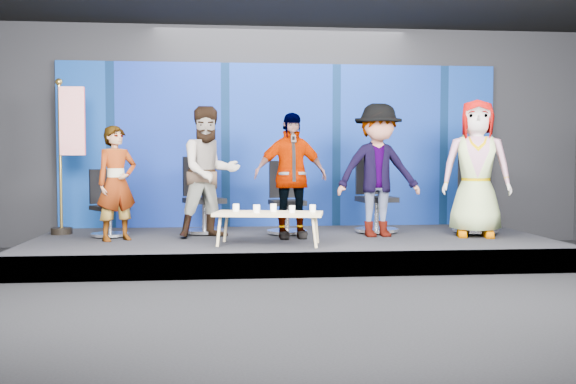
# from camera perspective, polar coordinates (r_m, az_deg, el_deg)

# --- Properties ---
(ground) EXTENTS (10.00, 10.00, 0.00)m
(ground) POSITION_cam_1_polar(r_m,az_deg,el_deg) (6.54, 2.45, -9.26)
(ground) COLOR black
(ground) RESTS_ON ground
(room_walls) EXTENTS (10.02, 8.02, 3.51)m
(room_walls) POSITION_cam_1_polar(r_m,az_deg,el_deg) (6.48, 2.50, 12.24)
(room_walls) COLOR black
(room_walls) RESTS_ON ground
(riser) EXTENTS (7.00, 3.00, 0.30)m
(riser) POSITION_cam_1_polar(r_m,az_deg,el_deg) (8.96, 0.21, -4.95)
(riser) COLOR black
(riser) RESTS_ON ground
(backdrop) EXTENTS (7.00, 0.08, 2.60)m
(backdrop) POSITION_cam_1_polar(r_m,az_deg,el_deg) (10.32, -0.61, 4.17)
(backdrop) COLOR navy
(backdrop) RESTS_ON riser
(chair_a) EXTENTS (0.74, 0.74, 0.94)m
(chair_a) POSITION_cam_1_polar(r_m,az_deg,el_deg) (9.28, -15.69, -1.94)
(chair_a) COLOR silver
(chair_a) RESTS_ON riser
(panelist_a) EXTENTS (0.66, 0.61, 1.52)m
(panelist_a) POSITION_cam_1_polar(r_m,az_deg,el_deg) (8.77, -14.99, 0.75)
(panelist_a) COLOR black
(panelist_a) RESTS_ON riser
(chair_b) EXTENTS (0.82, 0.82, 1.12)m
(chair_b) POSITION_cam_1_polar(r_m,az_deg,el_deg) (9.39, -7.57, -1.44)
(chair_b) COLOR silver
(chair_b) RESTS_ON riser
(panelist_b) EXTENTS (1.07, 0.96, 1.81)m
(panelist_b) POSITION_cam_1_polar(r_m,az_deg,el_deg) (8.87, -7.00, 1.77)
(panelist_b) COLOR black
(panelist_b) RESTS_ON riser
(chair_c) EXTENTS (0.66, 0.66, 1.06)m
(chair_c) POSITION_cam_1_polar(r_m,az_deg,el_deg) (9.26, -0.14, -1.60)
(chair_c) COLOR silver
(chair_c) RESTS_ON riser
(panelist_c) EXTENTS (1.04, 0.53, 1.71)m
(panelist_c) POSITION_cam_1_polar(r_m,az_deg,el_deg) (8.73, 0.22, 1.46)
(panelist_c) COLOR black
(panelist_c) RESTS_ON riser
(chair_d) EXTENTS (0.71, 0.71, 1.14)m
(chair_d) POSITION_cam_1_polar(r_m,az_deg,el_deg) (9.53, 7.76, -1.32)
(chair_d) COLOR silver
(chair_d) RESTS_ON riser
(panelist_d) EXTENTS (1.26, 0.81, 1.85)m
(panelist_d) POSITION_cam_1_polar(r_m,az_deg,el_deg) (9.00, 8.03, 1.92)
(panelist_d) COLOR black
(panelist_d) RESTS_ON riser
(chair_e) EXTENTS (0.82, 0.82, 1.18)m
(chair_e) POSITION_cam_1_polar(r_m,az_deg,el_deg) (9.81, 16.31, -1.23)
(chair_e) COLOR silver
(chair_e) RESTS_ON riser
(panelist_e) EXTENTS (1.07, 0.85, 1.91)m
(panelist_e) POSITION_cam_1_polar(r_m,az_deg,el_deg) (9.27, 16.39, 2.03)
(panelist_e) COLOR black
(panelist_e) RESTS_ON riser
(coffee_table) EXTENTS (1.43, 0.82, 0.42)m
(coffee_table) POSITION_cam_1_polar(r_m,az_deg,el_deg) (8.07, -1.74, -2.03)
(coffee_table) COLOR tan
(coffee_table) RESTS_ON riser
(mug_a) EXTENTS (0.08, 0.08, 0.10)m
(mug_a) POSITION_cam_1_polar(r_m,az_deg,el_deg) (8.19, -4.64, -1.39)
(mug_a) COLOR white
(mug_a) RESTS_ON coffee_table
(mug_b) EXTENTS (0.09, 0.09, 0.10)m
(mug_b) POSITION_cam_1_polar(r_m,az_deg,el_deg) (7.96, -2.81, -1.49)
(mug_b) COLOR white
(mug_b) RESTS_ON coffee_table
(mug_c) EXTENTS (0.08, 0.08, 0.10)m
(mug_c) POSITION_cam_1_polar(r_m,az_deg,el_deg) (8.16, -1.31, -1.40)
(mug_c) COLOR white
(mug_c) RESTS_ON coffee_table
(mug_d) EXTENTS (0.08, 0.08, 0.09)m
(mug_d) POSITION_cam_1_polar(r_m,az_deg,el_deg) (7.98, 0.36, -1.52)
(mug_d) COLOR white
(mug_d) RESTS_ON coffee_table
(mug_e) EXTENTS (0.08, 0.08, 0.09)m
(mug_e) POSITION_cam_1_polar(r_m,az_deg,el_deg) (8.08, 2.21, -1.46)
(mug_e) COLOR white
(mug_e) RESTS_ON coffee_table
(flag_stand) EXTENTS (0.51, 0.30, 2.23)m
(flag_stand) POSITION_cam_1_polar(r_m,az_deg,el_deg) (9.70, -18.98, 3.38)
(flag_stand) COLOR black
(flag_stand) RESTS_ON riser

